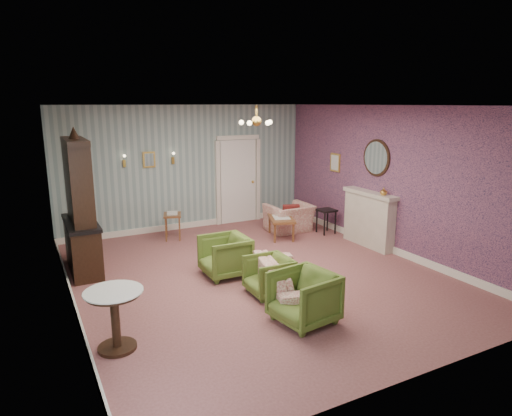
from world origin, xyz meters
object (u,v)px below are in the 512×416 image
olive_chair_c (225,254)px  dresser (79,203)px  coffee_table (281,227)px  sofa_chintz (286,273)px  fireplace (369,219)px  pedestal_table (115,320)px  olive_chair_b (269,274)px  side_table_black (326,221)px  olive_chair_a (304,295)px  wingback_chair (289,213)px

olive_chair_c → dresser: dresser is taller
dresser → olive_chair_c: bearing=-32.7°
coffee_table → sofa_chintz: bearing=-119.4°
fireplace → pedestal_table: bearing=-162.1°
olive_chair_b → side_table_black: (2.83, 2.37, -0.05)m
sofa_chintz → side_table_black: size_ratio=3.26×
olive_chair_a → dresser: (-2.39, 3.49, 0.85)m
fireplace → sofa_chintz: bearing=-154.4°
olive_chair_b → wingback_chair: size_ratio=0.68×
sofa_chintz → pedestal_table: 2.70m
olive_chair_a → side_table_black: 4.46m
dresser → fireplace: (5.50, -1.24, -0.67)m
dresser → pedestal_table: dresser is taller
olive_chair_a → pedestal_table: 2.45m
olive_chair_c → dresser: (-2.14, 1.40, 0.86)m
fireplace → olive_chair_a: bearing=-144.1°
pedestal_table → olive_chair_b: bearing=13.2°
dresser → pedestal_table: (-0.01, -3.02, -0.86)m
olive_chair_c → pedestal_table: bearing=-52.5°
wingback_chair → coffee_table: wingback_chair is taller
olive_chair_b → pedestal_table: 2.51m
fireplace → side_table_black: 1.22m
side_table_black → pedestal_table: pedestal_table is taller
olive_chair_b → coffee_table: size_ratio=0.73×
sofa_chintz → wingback_chair: size_ratio=1.89×
olive_chair_a → dresser: 4.31m
olive_chair_c → coffee_table: size_ratio=0.86×
dresser → side_table_black: bearing=-0.4°
wingback_chair → coffee_table: (-0.42, -0.34, -0.20)m
side_table_black → pedestal_table: (-5.28, -2.94, 0.10)m
wingback_chair → dresser: dresser is taller
olive_chair_a → wingback_chair: size_ratio=0.81×
sofa_chintz → side_table_black: sofa_chintz is taller
side_table_black → pedestal_table: 6.04m
coffee_table → side_table_black: size_ratio=1.60×
olive_chair_b → olive_chair_c: olive_chair_c is taller
olive_chair_b → pedestal_table: pedestal_table is taller
olive_chair_a → olive_chair_b: 1.05m
pedestal_table → olive_chair_c: bearing=36.8°
pedestal_table → dresser: bearing=89.8°
olive_chair_c → dresser: size_ratio=0.31×
pedestal_table → coffee_table: bearing=36.8°
dresser → coffee_table: 4.31m
fireplace → side_table_black: size_ratio=2.46×
olive_chair_c → sofa_chintz: (0.51, -1.20, -0.03)m
olive_chair_c → coffee_table: (2.04, 1.53, -0.16)m
olive_chair_c → side_table_black: size_ratio=1.38×
dresser → olive_chair_a: bearing=-55.1°
olive_chair_c → side_table_black: olive_chair_c is taller
sofa_chintz → fireplace: bearing=-50.4°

